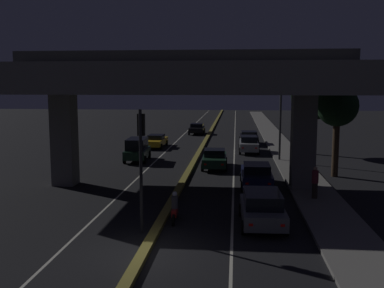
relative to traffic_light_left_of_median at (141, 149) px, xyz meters
name	(u,v)px	position (x,y,z in m)	size (l,w,h in m)	color
ground_plane	(144,255)	(0.61, -2.69, -3.69)	(200.00, 200.00, 0.00)	black
lane_line_left_inner	(177,141)	(-2.73, 32.31, -3.69)	(0.12, 126.00, 0.00)	beige
lane_line_right_inner	(235,142)	(3.96, 32.31, -3.69)	(0.12, 126.00, 0.00)	beige
median_divider	(206,140)	(0.61, 32.31, -3.59)	(0.43, 126.00, 0.20)	olive
sidewalk_right	(283,150)	(8.74, 25.31, -3.61)	(2.70, 126.00, 0.17)	slate
elevated_overpass	(180,82)	(0.61, 8.97, 2.93)	(21.35, 9.71, 8.58)	slate
traffic_light_left_of_median	(141,149)	(0.00, 0.00, 0.00)	(0.30, 0.49, 5.43)	black
street_lamp	(278,106)	(7.53, 19.26, 1.00)	(1.94, 0.32, 7.99)	#2D2D30
car_grey_lead	(262,208)	(5.33, 1.49, -2.86)	(2.15, 4.28, 1.58)	#515459
car_dark_blue_second	(256,175)	(5.41, 9.48, -2.91)	(2.04, 4.66, 1.51)	#141938
car_dark_green_third	(215,158)	(2.45, 15.77, -2.94)	(2.03, 4.60, 1.50)	black
car_silver_fourth	(249,144)	(5.33, 24.20, -2.85)	(1.90, 4.67, 1.62)	gray
car_black_fifth	(249,137)	(5.50, 30.22, -2.91)	(2.09, 4.23, 1.46)	black
car_dark_green_lead_oncoming	(137,149)	(-4.29, 18.33, -2.66)	(2.06, 4.19, 1.96)	black
car_taxi_yellow_second_oncoming	(156,141)	(-4.21, 26.98, -3.02)	(1.99, 4.85, 1.31)	gold
car_black_third_oncoming	(197,128)	(-1.06, 40.04, -2.95)	(2.00, 4.22, 1.39)	black
motorcycle_red_filtering_near	(175,209)	(1.23, 1.63, -3.07)	(0.33, 1.85, 1.47)	black
pedestrian_on_sidewalk	(315,182)	(8.51, 6.20, -2.62)	(0.37, 0.37, 1.80)	#2D261E
roadside_tree_kerbside_near	(337,107)	(11.09, 13.27, 1.23)	(2.91, 2.91, 6.47)	#38281C
roadside_tree_kerbside_mid	(315,96)	(11.32, 23.63, 1.76)	(4.45, 4.45, 7.70)	#38281C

